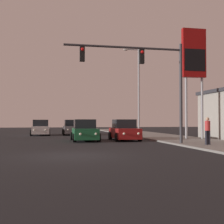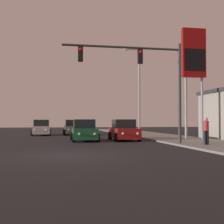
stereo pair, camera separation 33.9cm
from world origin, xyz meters
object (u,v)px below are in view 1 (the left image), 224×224
(pedestrian_on_sidewalk, at_px, (208,130))
(car_grey, at_px, (72,128))
(car_white, at_px, (40,128))
(gas_station_sign, at_px, (194,59))
(traffic_light_mast, at_px, (148,71))
(car_red, at_px, (124,131))
(car_green, at_px, (85,131))
(street_lamp, at_px, (138,87))

(pedestrian_on_sidewalk, bearing_deg, car_grey, 111.76)
(car_white, relative_size, gas_station_sign, 0.48)
(traffic_light_mast, bearing_deg, pedestrian_on_sidewalk, -24.48)
(pedestrian_on_sidewalk, bearing_deg, traffic_light_mast, 155.52)
(car_grey, xyz_separation_m, car_white, (-3.41, -0.34, 0.00))
(traffic_light_mast, xyz_separation_m, pedestrian_on_sidewalk, (3.29, -1.50, -3.71))
(car_red, height_order, traffic_light_mast, traffic_light_mast)
(car_white, xyz_separation_m, pedestrian_on_sidewalk, (10.39, -17.15, 0.27))
(pedestrian_on_sidewalk, bearing_deg, car_green, 134.79)
(car_red, height_order, street_lamp, street_lamp)
(pedestrian_on_sidewalk, bearing_deg, gas_station_sign, 70.69)
(car_red, xyz_separation_m, car_green, (-3.20, -0.03, 0.00))
(car_red, height_order, gas_station_sign, gas_station_sign)
(car_green, relative_size, car_white, 1.00)
(car_grey, distance_m, car_green, 10.68)
(pedestrian_on_sidewalk, bearing_deg, street_lamp, 92.10)
(street_lamp, bearing_deg, traffic_light_mast, -103.01)
(gas_station_sign, bearing_deg, car_red, 171.60)
(car_grey, height_order, car_green, same)
(car_green, distance_m, pedestrian_on_sidewalk, 9.60)
(car_green, distance_m, car_white, 10.96)
(car_white, xyz_separation_m, traffic_light_mast, (7.11, -15.65, 3.99))
(traffic_light_mast, distance_m, street_lamp, 12.39)
(car_green, bearing_deg, gas_station_sign, 176.44)
(car_grey, height_order, traffic_light_mast, traffic_light_mast)
(car_white, xyz_separation_m, gas_station_sign, (12.50, -11.14, 5.86))
(car_white, bearing_deg, car_red, 122.25)
(car_green, relative_size, pedestrian_on_sidewalk, 2.60)
(car_white, distance_m, street_lamp, 11.39)
(car_grey, xyz_separation_m, pedestrian_on_sidewalk, (6.98, -17.49, 0.27))
(car_white, distance_m, pedestrian_on_sidewalk, 20.05)
(car_red, relative_size, pedestrian_on_sidewalk, 2.59)
(street_lamp, bearing_deg, gas_station_sign, -71.00)
(car_grey, bearing_deg, street_lamp, 148.64)
(car_green, distance_m, gas_station_sign, 10.66)
(car_red, distance_m, pedestrian_on_sidewalk, 7.72)
(street_lamp, distance_m, gas_station_sign, 8.13)
(car_white, relative_size, pedestrian_on_sidewalk, 2.59)
(car_grey, relative_size, gas_station_sign, 0.48)
(car_grey, distance_m, traffic_light_mast, 16.89)
(car_white, bearing_deg, traffic_light_mast, 113.13)
(car_red, xyz_separation_m, car_white, (-6.83, 10.30, 0.00))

